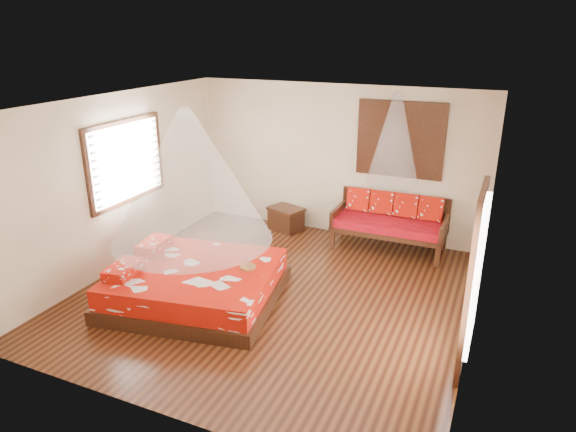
% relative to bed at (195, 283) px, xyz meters
% --- Properties ---
extents(room, '(5.54, 5.54, 2.84)m').
position_rel_bed_xyz_m(room, '(0.99, 0.59, 1.15)').
color(room, black).
rests_on(room, ground).
extents(bed, '(2.61, 2.43, 0.65)m').
position_rel_bed_xyz_m(bed, '(0.00, 0.00, 0.00)').
color(bed, black).
rests_on(bed, floor).
extents(daybed, '(1.95, 0.87, 0.98)m').
position_rel_bed_xyz_m(daybed, '(2.14, 2.98, 0.27)').
color(daybed, black).
rests_on(daybed, floor).
extents(storage_chest, '(0.76, 0.66, 0.44)m').
position_rel_bed_xyz_m(storage_chest, '(0.09, 3.04, -0.03)').
color(storage_chest, black).
rests_on(storage_chest, floor).
extents(shutter_panel, '(1.52, 0.06, 1.32)m').
position_rel_bed_xyz_m(shutter_panel, '(2.14, 3.31, 1.65)').
color(shutter_panel, black).
rests_on(shutter_panel, wall_back).
extents(window_left, '(0.10, 1.74, 1.34)m').
position_rel_bed_xyz_m(window_left, '(-1.72, 0.79, 1.45)').
color(window_left, black).
rests_on(window_left, wall_left).
extents(glazed_door, '(0.08, 1.02, 2.16)m').
position_rel_bed_xyz_m(glazed_door, '(3.71, -0.01, 0.82)').
color(glazed_door, black).
rests_on(glazed_door, floor).
extents(wine_tray, '(0.23, 0.23, 0.19)m').
position_rel_bed_xyz_m(wine_tray, '(0.71, 0.31, 0.30)').
color(wine_tray, brown).
rests_on(wine_tray, bed).
extents(mosquito_net_main, '(2.22, 2.22, 1.80)m').
position_rel_bed_xyz_m(mosquito_net_main, '(0.02, 0.00, 1.60)').
color(mosquito_net_main, white).
rests_on(mosquito_net_main, ceiling).
extents(mosquito_net_daybed, '(0.87, 0.87, 1.50)m').
position_rel_bed_xyz_m(mosquito_net_daybed, '(2.14, 2.84, 1.75)').
color(mosquito_net_daybed, white).
rests_on(mosquito_net_daybed, ceiling).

